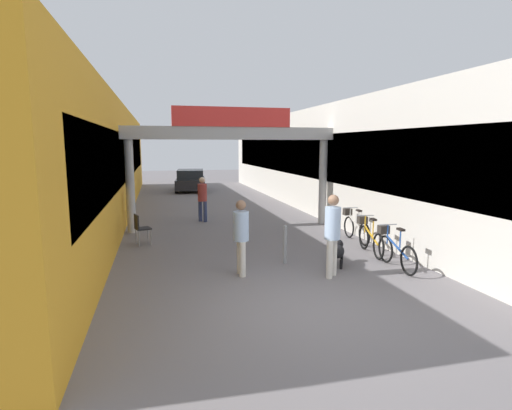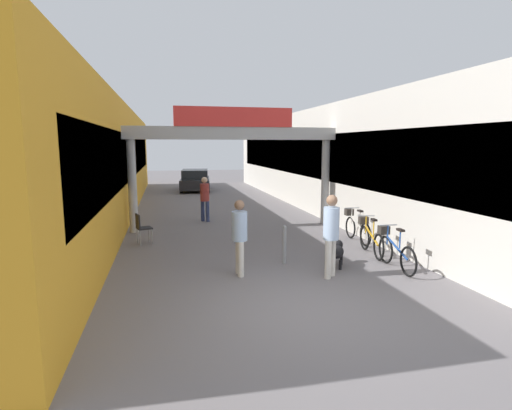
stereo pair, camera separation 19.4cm
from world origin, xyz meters
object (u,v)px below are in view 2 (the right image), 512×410
object	(u,v)px
pedestrian_with_dog	(331,230)
parked_car_black	(195,180)
pedestrian_companion	(240,233)
bicycle_silver_third	(356,227)
dog_on_leash	(337,251)
bicycle_blue_nearest	(394,250)
cafe_chair_black_nearer	(141,226)
bicycle_orange_second	(370,237)
pedestrian_carrying_crate	(205,196)
bollard_post_metal	(284,244)

from	to	relation	value
pedestrian_with_dog	parked_car_black	size ratio (longest dim) A/B	0.43
pedestrian_companion	bicycle_silver_third	bearing A→B (deg)	30.46
pedestrian_with_dog	pedestrian_companion	size ratio (longest dim) A/B	1.08
dog_on_leash	bicycle_blue_nearest	bearing A→B (deg)	-19.70
pedestrian_companion	cafe_chair_black_nearer	size ratio (longest dim) A/B	1.88
bicycle_blue_nearest	bicycle_orange_second	world-z (taller)	same
pedestrian_companion	dog_on_leash	world-z (taller)	pedestrian_companion
bicycle_blue_nearest	parked_car_black	bearing A→B (deg)	100.90
bicycle_orange_second	parked_car_black	size ratio (longest dim) A/B	0.40
pedestrian_carrying_crate	bicycle_orange_second	bearing A→B (deg)	-55.32
bollard_post_metal	parked_car_black	distance (m)	16.44
bicycle_blue_nearest	cafe_chair_black_nearer	bearing A→B (deg)	148.19
parked_car_black	pedestrian_carrying_crate	bearing A→B (deg)	-92.16
bicycle_silver_third	parked_car_black	world-z (taller)	parked_car_black
pedestrian_with_dog	bicycle_orange_second	world-z (taller)	pedestrian_with_dog
pedestrian_companion	parked_car_black	bearing A→B (deg)	89.11
pedestrian_with_dog	dog_on_leash	xyz separation A→B (m)	(0.49, 0.73, -0.68)
cafe_chair_black_nearer	bicycle_blue_nearest	bearing A→B (deg)	-31.81
bicycle_silver_third	pedestrian_carrying_crate	bearing A→B (deg)	134.64
bicycle_blue_nearest	bicycle_orange_second	xyz separation A→B (m)	(0.07, 1.27, 0.00)
pedestrian_carrying_crate	pedestrian_companion	bearing A→B (deg)	-88.80
bicycle_silver_third	cafe_chair_black_nearer	size ratio (longest dim) A/B	1.90
pedestrian_carrying_crate	dog_on_leash	size ratio (longest dim) A/B	2.06
pedestrian_companion	cafe_chair_black_nearer	xyz separation A→B (m)	(-2.26, 3.35, -0.42)
pedestrian_companion	bicycle_orange_second	world-z (taller)	pedestrian_companion
bicycle_orange_second	pedestrian_carrying_crate	bearing A→B (deg)	124.68
bicycle_blue_nearest	parked_car_black	world-z (taller)	parked_car_black
dog_on_leash	cafe_chair_black_nearer	distance (m)	5.64
pedestrian_with_dog	cafe_chair_black_nearer	world-z (taller)	pedestrian_with_dog
bicycle_blue_nearest	bicycle_silver_third	xyz separation A→B (m)	(0.36, 2.62, 0.00)
pedestrian_carrying_crate	parked_car_black	bearing A→B (deg)	87.84
pedestrian_carrying_crate	dog_on_leash	bearing A→B (deg)	-68.34
pedestrian_carrying_crate	bicycle_silver_third	world-z (taller)	pedestrian_carrying_crate
pedestrian_with_dog	bicycle_silver_third	world-z (taller)	pedestrian_with_dog
pedestrian_with_dog	parked_car_black	bearing A→B (deg)	95.26
bollard_post_metal	parked_car_black	world-z (taller)	parked_car_black
pedestrian_with_dog	bollard_post_metal	distance (m)	1.49
pedestrian_with_dog	pedestrian_companion	world-z (taller)	pedestrian_with_dog
bicycle_silver_third	cafe_chair_black_nearer	xyz separation A→B (m)	(-6.22, 1.02, 0.10)
bicycle_orange_second	parked_car_black	distance (m)	16.42
bollard_post_metal	cafe_chair_black_nearer	distance (m)	4.41
bicycle_orange_second	bollard_post_metal	xyz separation A→B (m)	(-2.46, -0.35, 0.05)
bicycle_orange_second	bollard_post_metal	world-z (taller)	bicycle_orange_second
bicycle_silver_third	parked_car_black	xyz separation A→B (m)	(-3.70, 14.71, 0.21)
bicycle_silver_third	cafe_chair_black_nearer	bearing A→B (deg)	170.72
bicycle_blue_nearest	bollard_post_metal	size ratio (longest dim) A/B	1.78
pedestrian_with_dog	bicycle_orange_second	xyz separation A→B (m)	(1.79, 1.55, -0.61)
pedestrian_companion	bollard_post_metal	bearing A→B (deg)	27.32
bollard_post_metal	cafe_chair_black_nearer	bearing A→B (deg)	141.98
pedestrian_with_dog	pedestrian_carrying_crate	bearing A→B (deg)	106.00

